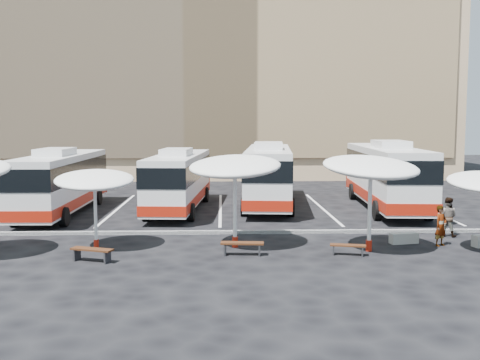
{
  "coord_description": "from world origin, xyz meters",
  "views": [
    {
      "loc": [
        0.12,
        -24.63,
        5.09
      ],
      "look_at": [
        1.0,
        3.0,
        2.2
      ],
      "focal_mm": 42.0,
      "sensor_mm": 36.0,
      "label": 1
    }
  ],
  "objects_px": {
    "wood_bench_2": "(242,245)",
    "sunshade_2": "(235,167)",
    "bus_3": "(386,173)",
    "wood_bench_1": "(92,252)",
    "wood_bench_3": "(348,247)",
    "passenger_0": "(441,226)",
    "passenger_1": "(448,217)",
    "sunshade_3": "(371,167)",
    "sunshade_1": "(95,180)",
    "bus_0": "(62,180)",
    "bus_2": "(269,173)",
    "bus_1": "(179,178)",
    "conc_bench_0": "(404,238)"
  },
  "relations": [
    {
      "from": "wood_bench_2",
      "to": "sunshade_2",
      "type": "bearing_deg",
      "value": 99.85
    },
    {
      "from": "bus_3",
      "to": "wood_bench_1",
      "type": "distance_m",
      "value": 18.97
    },
    {
      "from": "wood_bench_3",
      "to": "passenger_0",
      "type": "bearing_deg",
      "value": 19.83
    },
    {
      "from": "bus_3",
      "to": "passenger_1",
      "type": "bearing_deg",
      "value": -83.17
    },
    {
      "from": "bus_3",
      "to": "sunshade_3",
      "type": "bearing_deg",
      "value": -105.31
    },
    {
      "from": "wood_bench_2",
      "to": "passenger_1",
      "type": "relative_size",
      "value": 0.96
    },
    {
      "from": "sunshade_1",
      "to": "wood_bench_1",
      "type": "xyz_separation_m",
      "value": [
        0.32,
        -2.13,
        -2.39
      ]
    },
    {
      "from": "bus_0",
      "to": "bus_2",
      "type": "bearing_deg",
      "value": 14.33
    },
    {
      "from": "bus_2",
      "to": "wood_bench_3",
      "type": "relative_size",
      "value": 8.89
    },
    {
      "from": "sunshade_3",
      "to": "wood_bench_3",
      "type": "distance_m",
      "value": 3.22
    },
    {
      "from": "bus_1",
      "to": "sunshade_1",
      "type": "xyz_separation_m",
      "value": [
        -2.6,
        -9.89,
        0.94
      ]
    },
    {
      "from": "wood_bench_1",
      "to": "wood_bench_3",
      "type": "relative_size",
      "value": 1.18
    },
    {
      "from": "sunshade_2",
      "to": "wood_bench_3",
      "type": "height_order",
      "value": "sunshade_2"
    },
    {
      "from": "bus_1",
      "to": "sunshade_3",
      "type": "bearing_deg",
      "value": -47.88
    },
    {
      "from": "sunshade_2",
      "to": "passenger_1",
      "type": "height_order",
      "value": "sunshade_2"
    },
    {
      "from": "passenger_0",
      "to": "passenger_1",
      "type": "height_order",
      "value": "passenger_1"
    },
    {
      "from": "bus_3",
      "to": "sunshade_3",
      "type": "relative_size",
      "value": 2.73
    },
    {
      "from": "sunshade_3",
      "to": "passenger_1",
      "type": "distance_m",
      "value": 5.59
    },
    {
      "from": "wood_bench_2",
      "to": "sunshade_3",
      "type": "bearing_deg",
      "value": 6.09
    },
    {
      "from": "bus_1",
      "to": "sunshade_2",
      "type": "bearing_deg",
      "value": -68.64
    },
    {
      "from": "bus_3",
      "to": "wood_bench_3",
      "type": "distance_m",
      "value": 12.69
    },
    {
      "from": "bus_3",
      "to": "passenger_1",
      "type": "distance_m",
      "value": 8.33
    },
    {
      "from": "sunshade_2",
      "to": "wood_bench_3",
      "type": "distance_m",
      "value": 5.43
    },
    {
      "from": "sunshade_1",
      "to": "sunshade_2",
      "type": "relative_size",
      "value": 0.78
    },
    {
      "from": "wood_bench_3",
      "to": "passenger_1",
      "type": "xyz_separation_m",
      "value": [
        5.22,
        3.38,
        0.56
      ]
    },
    {
      "from": "bus_1",
      "to": "sunshade_2",
      "type": "height_order",
      "value": "sunshade_2"
    },
    {
      "from": "bus_1",
      "to": "wood_bench_2",
      "type": "xyz_separation_m",
      "value": [
        3.23,
        -11.21,
        -1.45
      ]
    },
    {
      "from": "passenger_1",
      "to": "bus_1",
      "type": "bearing_deg",
      "value": 0.29
    },
    {
      "from": "sunshade_1",
      "to": "conc_bench_0",
      "type": "bearing_deg",
      "value": 2.48
    },
    {
      "from": "bus_3",
      "to": "passenger_1",
      "type": "height_order",
      "value": "bus_3"
    },
    {
      "from": "sunshade_1",
      "to": "sunshade_2",
      "type": "xyz_separation_m",
      "value": [
        5.58,
        0.08,
        0.52
      ]
    },
    {
      "from": "sunshade_2",
      "to": "passenger_1",
      "type": "distance_m",
      "value": 9.97
    },
    {
      "from": "wood_bench_1",
      "to": "wood_bench_2",
      "type": "xyz_separation_m",
      "value": [
        5.51,
        0.81,
        0.01
      ]
    },
    {
      "from": "bus_0",
      "to": "passenger_1",
      "type": "relative_size",
      "value": 6.62
    },
    {
      "from": "wood_bench_1",
      "to": "bus_3",
      "type": "bearing_deg",
      "value": 40.57
    },
    {
      "from": "sunshade_1",
      "to": "bus_0",
      "type": "bearing_deg",
      "value": 113.54
    },
    {
      "from": "sunshade_2",
      "to": "wood_bench_2",
      "type": "bearing_deg",
      "value": -80.15
    },
    {
      "from": "wood_bench_3",
      "to": "bus_3",
      "type": "bearing_deg",
      "value": 67.51
    },
    {
      "from": "wood_bench_1",
      "to": "passenger_0",
      "type": "height_order",
      "value": "passenger_0"
    },
    {
      "from": "bus_2",
      "to": "wood_bench_2",
      "type": "relative_size",
      "value": 7.42
    },
    {
      "from": "sunshade_2",
      "to": "wood_bench_2",
      "type": "relative_size",
      "value": 2.76
    },
    {
      "from": "bus_2",
      "to": "wood_bench_3",
      "type": "xyz_separation_m",
      "value": [
        1.97,
        -12.97,
        -1.67
      ]
    },
    {
      "from": "wood_bench_1",
      "to": "bus_1",
      "type": "bearing_deg",
      "value": 79.26
    },
    {
      "from": "bus_3",
      "to": "bus_1",
      "type": "bearing_deg",
      "value": -174.78
    },
    {
      "from": "bus_0",
      "to": "wood_bench_2",
      "type": "height_order",
      "value": "bus_0"
    },
    {
      "from": "bus_3",
      "to": "sunshade_2",
      "type": "bearing_deg",
      "value": -128.07
    },
    {
      "from": "bus_3",
      "to": "sunshade_2",
      "type": "distance_m",
      "value": 13.63
    },
    {
      "from": "bus_0",
      "to": "wood_bench_1",
      "type": "distance_m",
      "value": 11.63
    },
    {
      "from": "bus_2",
      "to": "wood_bench_2",
      "type": "xyz_separation_m",
      "value": [
        -2.06,
        -12.83,
        -1.6
      ]
    },
    {
      "from": "bus_3",
      "to": "passenger_1",
      "type": "xyz_separation_m",
      "value": [
        0.41,
        -8.24,
        -1.18
      ]
    }
  ]
}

